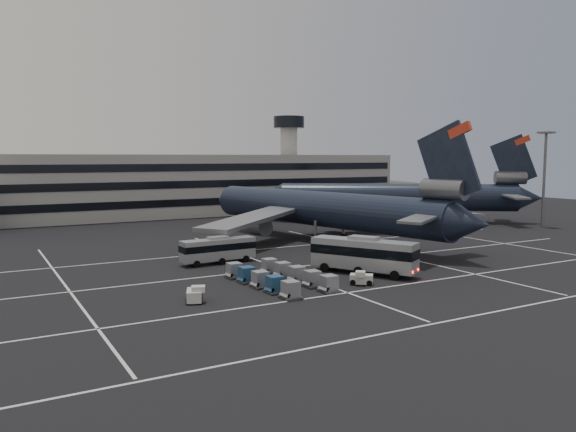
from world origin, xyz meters
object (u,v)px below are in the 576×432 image
object	(u,v)px
bus_near	(364,253)
trijet_main	(323,209)
uld_cluster	(279,277)
bus_far	(218,249)
tug_a	(194,295)

from	to	relation	value
bus_near	trijet_main	bearing A→B (deg)	38.32
bus_near	uld_cluster	world-z (taller)	bus_near
bus_far	uld_cluster	world-z (taller)	bus_far
bus_far	tug_a	xyz separation A→B (m)	(-9.34, -16.80, -1.18)
bus_near	uld_cluster	size ratio (longest dim) A/B	0.90
uld_cluster	bus_near	bearing A→B (deg)	0.25
tug_a	bus_near	bearing A→B (deg)	27.58
uld_cluster	trijet_main	bearing A→B (deg)	48.42
trijet_main	bus_far	bearing A→B (deg)	-169.64
bus_far	trijet_main	bearing A→B (deg)	-70.42
bus_near	tug_a	world-z (taller)	bus_near
bus_near	bus_far	bearing A→B (deg)	100.88
bus_far	tug_a	world-z (taller)	bus_far
tug_a	uld_cluster	xyz separation A→B (m)	(10.29, 2.40, 0.14)
tug_a	uld_cluster	bearing A→B (deg)	34.20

